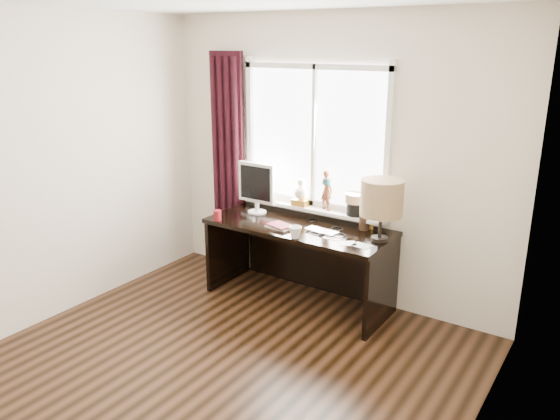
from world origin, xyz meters
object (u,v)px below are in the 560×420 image
Objects in this scene: laptop at (322,231)px; mug at (295,232)px; table_lamp at (382,199)px; red_cup at (217,215)px; desk at (304,247)px; monitor at (257,185)px.

mug is (-0.12, -0.24, 0.04)m from laptop.
table_lamp reaches higher than laptop.
laptop is 0.57× the size of table_lamp.
red_cup is at bearing 180.00° from mug.
laptop is 3.08× the size of red_cup.
desk is at bearing 157.41° from laptop.
laptop is at bearing 14.07° from red_cup.
red_cup is 0.48m from monitor.
laptop reaches higher than desk.
red_cup is at bearing -159.16° from laptop.
mug is 0.82m from monitor.
red_cup is 0.86m from desk.
red_cup is 0.20× the size of monitor.
desk is (0.70, 0.40, -0.29)m from red_cup.
red_cup is (-0.97, -0.24, 0.04)m from laptop.
table_lamp reaches higher than mug.
monitor is 1.30m from table_lamp.
laptop is 1.00m from red_cup.
monitor is (0.17, 0.39, 0.23)m from red_cup.
mug is 0.52m from desk.
monitor is (-0.69, 0.39, 0.22)m from mug.
table_lamp is (1.30, -0.05, 0.09)m from monitor.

